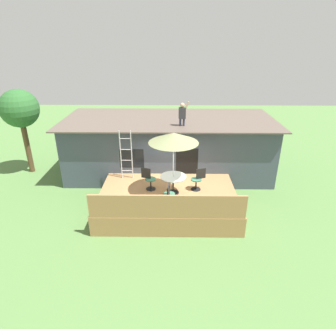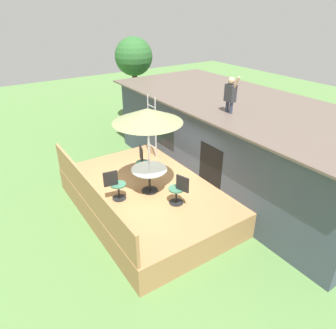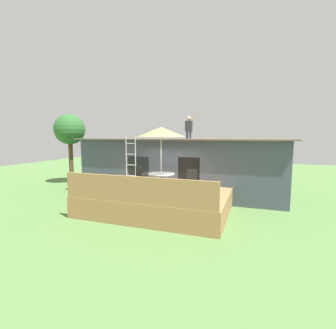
# 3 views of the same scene
# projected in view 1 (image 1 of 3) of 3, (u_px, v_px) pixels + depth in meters

# --- Properties ---
(ground_plane) EXTENTS (40.00, 40.00, 0.00)m
(ground_plane) POSITION_uv_depth(u_px,v_px,m) (168.00, 207.00, 12.08)
(ground_plane) COLOR #567F42
(house) EXTENTS (10.50, 4.50, 2.86)m
(house) POSITION_uv_depth(u_px,v_px,m) (169.00, 146.00, 14.78)
(house) COLOR #424C5B
(house) RESTS_ON ground
(deck) EXTENTS (5.54, 3.98, 0.80)m
(deck) POSITION_uv_depth(u_px,v_px,m) (168.00, 199.00, 11.92)
(deck) COLOR #A87A4C
(deck) RESTS_ON ground
(deck_railing) EXTENTS (5.44, 0.08, 0.90)m
(deck_railing) POSITION_uv_depth(u_px,v_px,m) (167.00, 207.00, 9.80)
(deck_railing) COLOR #A87A4C
(deck_railing) RESTS_ON deck
(patio_table) EXTENTS (1.04, 1.04, 0.74)m
(patio_table) POSITION_uv_depth(u_px,v_px,m) (173.00, 180.00, 11.35)
(patio_table) COLOR black
(patio_table) RESTS_ON deck
(patio_umbrella) EXTENTS (1.90, 1.90, 2.54)m
(patio_umbrella) POSITION_uv_depth(u_px,v_px,m) (174.00, 138.00, 10.64)
(patio_umbrella) COLOR silver
(patio_umbrella) RESTS_ON deck
(step_ladder) EXTENTS (0.52, 0.04, 2.20)m
(step_ladder) POSITION_uv_depth(u_px,v_px,m) (126.00, 155.00, 12.39)
(step_ladder) COLOR silver
(step_ladder) RESTS_ON deck
(person_figure) EXTENTS (0.47, 0.20, 1.11)m
(person_figure) POSITION_uv_depth(u_px,v_px,m) (182.00, 113.00, 12.84)
(person_figure) COLOR #33384C
(person_figure) RESTS_ON house
(patio_chair_left) EXTENTS (0.61, 0.44, 0.92)m
(patio_chair_left) POSITION_uv_depth(u_px,v_px,m) (149.00, 179.00, 11.71)
(patio_chair_left) COLOR black
(patio_chair_left) RESTS_ON deck
(patio_chair_right) EXTENTS (0.61, 0.44, 0.92)m
(patio_chair_right) POSITION_uv_depth(u_px,v_px,m) (198.00, 179.00, 11.68)
(patio_chair_right) COLOR black
(patio_chair_right) RESTS_ON deck
(patio_chair_near) EXTENTS (0.44, 0.62, 0.92)m
(patio_chair_near) POSITION_uv_depth(u_px,v_px,m) (169.00, 195.00, 10.49)
(patio_chair_near) COLOR black
(patio_chair_near) RESTS_ON deck
(backyard_tree) EXTENTS (1.87, 1.87, 4.33)m
(backyard_tree) POSITION_uv_depth(u_px,v_px,m) (20.00, 110.00, 13.99)
(backyard_tree) COLOR brown
(backyard_tree) RESTS_ON ground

